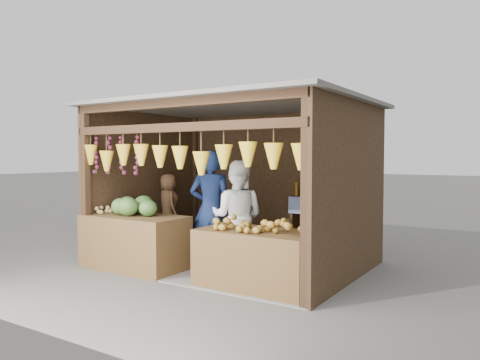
{
  "coord_description": "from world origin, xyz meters",
  "views": [
    {
      "loc": [
        4.2,
        -6.46,
        1.81
      ],
      "look_at": [
        0.17,
        -0.1,
        1.42
      ],
      "focal_mm": 35.0,
      "sensor_mm": 36.0,
      "label": 1
    }
  ],
  "objects_px": {
    "counter_left": "(135,242)",
    "man_standing": "(211,209)",
    "woman_standing": "(237,217)",
    "vendor_seated": "(168,205)",
    "counter_right": "(258,260)"
  },
  "relations": [
    {
      "from": "counter_left",
      "to": "man_standing",
      "type": "distance_m",
      "value": 1.33
    },
    {
      "from": "counter_left",
      "to": "man_standing",
      "type": "xyz_separation_m",
      "value": [
        1.03,
        0.67,
        0.52
      ]
    },
    {
      "from": "counter_left",
      "to": "woman_standing",
      "type": "height_order",
      "value": "woman_standing"
    },
    {
      "from": "man_standing",
      "to": "vendor_seated",
      "type": "distance_m",
      "value": 1.59
    },
    {
      "from": "woman_standing",
      "to": "counter_right",
      "type": "bearing_deg",
      "value": 124.17
    },
    {
      "from": "counter_left",
      "to": "counter_right",
      "type": "relative_size",
      "value": 1.03
    },
    {
      "from": "man_standing",
      "to": "woman_standing",
      "type": "distance_m",
      "value": 0.53
    },
    {
      "from": "counter_left",
      "to": "counter_right",
      "type": "height_order",
      "value": "counter_left"
    },
    {
      "from": "counter_left",
      "to": "counter_right",
      "type": "bearing_deg",
      "value": 1.92
    },
    {
      "from": "vendor_seated",
      "to": "counter_left",
      "type": "bearing_deg",
      "value": 139.13
    },
    {
      "from": "counter_right",
      "to": "woman_standing",
      "type": "bearing_deg",
      "value": 140.47
    },
    {
      "from": "counter_left",
      "to": "woman_standing",
      "type": "relative_size",
      "value": 0.98
    },
    {
      "from": "man_standing",
      "to": "vendor_seated",
      "type": "relative_size",
      "value": 1.63
    },
    {
      "from": "man_standing",
      "to": "counter_right",
      "type": "bearing_deg",
      "value": 128.98
    },
    {
      "from": "counter_left",
      "to": "vendor_seated",
      "type": "xyz_separation_m",
      "value": [
        -0.43,
        1.31,
        0.46
      ]
    }
  ]
}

